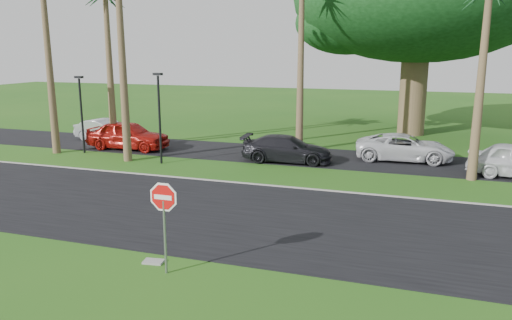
{
  "coord_description": "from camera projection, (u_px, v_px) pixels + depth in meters",
  "views": [
    {
      "loc": [
        6.63,
        -13.88,
        5.82
      ],
      "look_at": [
        0.96,
        3.16,
        1.8
      ],
      "focal_mm": 35.0,
      "sensor_mm": 36.0,
      "label": 1
    }
  ],
  "objects": [
    {
      "name": "car_silver",
      "position": [
        105.0,
        131.0,
        31.93
      ],
      "size": [
        4.38,
        2.15,
        1.38
      ],
      "primitive_type": "imported",
      "rotation": [
        0.0,
        0.0,
        1.4
      ],
      "color": "silver",
      "rests_on": "ground"
    },
    {
      "name": "car_red",
      "position": [
        128.0,
        135.0,
        29.35
      ],
      "size": [
        4.93,
        2.09,
        1.66
      ],
      "primitive_type": "imported",
      "rotation": [
        0.0,
        0.0,
        1.6
      ],
      "color": "#A4130D",
      "rests_on": "ground"
    },
    {
      "name": "car_minivan",
      "position": [
        405.0,
        148.0,
        26.34
      ],
      "size": [
        5.15,
        2.57,
        1.4
      ],
      "primitive_type": "imported",
      "rotation": [
        0.0,
        0.0,
        1.62
      ],
      "color": "silver",
      "rests_on": "ground"
    },
    {
      "name": "stop_sign_near",
      "position": [
        164.0,
        209.0,
        12.85
      ],
      "size": [
        1.05,
        0.07,
        2.62
      ],
      "color": "gray",
      "rests_on": "ground"
    },
    {
      "name": "parking_strip",
      "position": [
        293.0,
        155.0,
        27.74
      ],
      "size": [
        120.0,
        5.0,
        0.02
      ],
      "primitive_type": "cube",
      "color": "black",
      "rests_on": "ground"
    },
    {
      "name": "curb",
      "position": [
        256.0,
        184.0,
        21.76
      ],
      "size": [
        120.0,
        0.12,
        0.06
      ],
      "primitive_type": "cube",
      "color": "gray",
      "rests_on": "ground"
    },
    {
      "name": "utility_slab",
      "position": [
        153.0,
        262.0,
        13.86
      ],
      "size": [
        0.59,
        0.42,
        0.06
      ],
      "primitive_type": "cube",
      "rotation": [
        0.0,
        0.0,
        0.13
      ],
      "color": "gray",
      "rests_on": "ground"
    },
    {
      "name": "canopy_tree",
      "position": [
        419.0,
        0.0,
        32.73
      ],
      "size": [
        16.5,
        16.5,
        13.12
      ],
      "color": "brown",
      "rests_on": "ground"
    },
    {
      "name": "streetlight_right",
      "position": [
        159.0,
        112.0,
        25.31
      ],
      "size": [
        0.45,
        0.25,
        4.64
      ],
      "color": "black",
      "rests_on": "ground"
    },
    {
      "name": "car_dark",
      "position": [
        287.0,
        149.0,
        26.07
      ],
      "size": [
        4.86,
        2.26,
        1.37
      ],
      "primitive_type": "imported",
      "rotation": [
        0.0,
        0.0,
        1.64
      ],
      "color": "black",
      "rests_on": "ground"
    },
    {
      "name": "road",
      "position": [
        221.0,
        213.0,
        18.01
      ],
      "size": [
        120.0,
        8.0,
        0.02
      ],
      "primitive_type": "cube",
      "color": "black",
      "rests_on": "ground"
    },
    {
      "name": "ground",
      "position": [
        197.0,
        232.0,
        16.16
      ],
      "size": [
        120.0,
        120.0,
        0.0
      ],
      "primitive_type": "plane",
      "color": "#205314",
      "rests_on": "ground"
    },
    {
      "name": "streetlight_left",
      "position": [
        81.0,
        109.0,
        27.96
      ],
      "size": [
        0.45,
        0.25,
        4.34
      ],
      "color": "black",
      "rests_on": "ground"
    }
  ]
}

